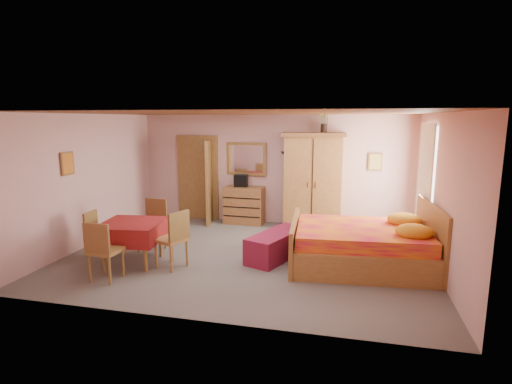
% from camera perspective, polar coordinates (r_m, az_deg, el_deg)
% --- Properties ---
extents(floor, '(6.50, 6.50, 0.00)m').
position_cam_1_polar(floor, '(7.51, -1.28, -9.04)').
color(floor, slate).
rests_on(floor, ground).
extents(ceiling, '(6.50, 6.50, 0.00)m').
position_cam_1_polar(ceiling, '(7.08, -1.37, 11.22)').
color(ceiling, brown).
rests_on(ceiling, wall_back).
extents(wall_back, '(6.50, 0.10, 2.60)m').
position_cam_1_polar(wall_back, '(9.60, 2.41, 3.21)').
color(wall_back, '#DAA29E').
rests_on(wall_back, floor).
extents(wall_front, '(6.50, 0.10, 2.60)m').
position_cam_1_polar(wall_front, '(4.85, -8.73, -4.00)').
color(wall_front, '#DAA29E').
rests_on(wall_front, floor).
extents(wall_left, '(0.10, 5.00, 2.60)m').
position_cam_1_polar(wall_left, '(8.58, -22.85, 1.55)').
color(wall_left, '#DAA29E').
rests_on(wall_left, floor).
extents(wall_right, '(0.10, 5.00, 2.60)m').
position_cam_1_polar(wall_right, '(7.11, 24.94, -0.27)').
color(wall_right, '#DAA29E').
rests_on(wall_right, floor).
extents(doorway, '(1.06, 0.12, 2.15)m').
position_cam_1_polar(doorway, '(10.13, -8.26, 1.92)').
color(doorway, '#9E6B35').
rests_on(doorway, floor).
extents(window, '(0.08, 1.40, 1.95)m').
position_cam_1_polar(window, '(8.25, 23.10, 2.26)').
color(window, white).
rests_on(window, wall_right).
extents(picture_left, '(0.04, 0.32, 0.42)m').
position_cam_1_polar(picture_left, '(8.04, -25.36, 3.70)').
color(picture_left, orange).
rests_on(picture_left, wall_left).
extents(picture_back, '(0.30, 0.04, 0.40)m').
position_cam_1_polar(picture_back, '(9.39, 16.66, 4.16)').
color(picture_back, '#D8BF59').
rests_on(picture_back, wall_back).
extents(chest_of_drawers, '(0.96, 0.50, 0.89)m').
position_cam_1_polar(chest_of_drawers, '(9.65, -1.70, -1.88)').
color(chest_of_drawers, '#9A6134').
rests_on(chest_of_drawers, floor).
extents(wall_mirror, '(1.01, 0.13, 0.79)m').
position_cam_1_polar(wall_mirror, '(9.68, -1.41, 4.77)').
color(wall_mirror, white).
rests_on(wall_mirror, wall_back).
extents(stereo, '(0.33, 0.26, 0.29)m').
position_cam_1_polar(stereo, '(9.58, -2.16, 1.63)').
color(stereo, black).
rests_on(stereo, chest_of_drawers).
extents(floor_lamp, '(0.28, 0.28, 1.75)m').
position_cam_1_polar(floor_lamp, '(9.44, 4.12, 0.47)').
color(floor_lamp, black).
rests_on(floor_lamp, floor).
extents(wardrobe, '(1.46, 0.84, 2.20)m').
position_cam_1_polar(wardrobe, '(9.21, 8.06, 1.56)').
color(wardrobe, '#A86E39').
rests_on(wardrobe, floor).
extents(sunflower_vase, '(0.22, 0.22, 0.53)m').
position_cam_1_polar(sunflower_vase, '(9.21, 9.71, 10.04)').
color(sunflower_vase, yellow).
rests_on(sunflower_vase, wardrobe).
extents(bed, '(2.52, 2.05, 1.11)m').
position_cam_1_polar(bed, '(7.11, 14.77, -5.83)').
color(bed, red).
rests_on(bed, floor).
extents(bench, '(1.01, 1.51, 0.47)m').
position_cam_1_polar(bench, '(7.34, 3.05, -7.55)').
color(bench, maroon).
rests_on(bench, floor).
extents(dining_table, '(1.12, 1.12, 0.74)m').
position_cam_1_polar(dining_table, '(7.34, -17.18, -6.94)').
color(dining_table, maroon).
rests_on(dining_table, floor).
extents(chair_south, '(0.45, 0.45, 0.96)m').
position_cam_1_polar(chair_south, '(6.72, -20.69, -7.77)').
color(chair_south, olive).
rests_on(chair_south, floor).
extents(chair_north, '(0.46, 0.46, 0.98)m').
position_cam_1_polar(chair_north, '(7.89, -14.70, -4.68)').
color(chair_north, '#A96939').
rests_on(chair_north, floor).
extents(chair_west, '(0.41, 0.41, 0.87)m').
position_cam_1_polar(chair_west, '(7.73, -21.32, -5.81)').
color(chair_west, olive).
rests_on(chair_west, floor).
extents(chair_east, '(0.59, 0.59, 0.99)m').
position_cam_1_polar(chair_east, '(6.96, -12.05, -6.56)').
color(chair_east, '#AE753B').
rests_on(chair_east, floor).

